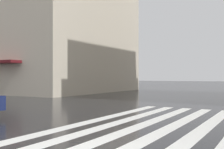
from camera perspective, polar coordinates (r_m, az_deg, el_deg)
The scene contains 1 object.
zebra_crossing at distance 8.88m, azimuth 13.86°, elevation -11.38°, with size 13.00×7.50×0.01m.
Camera 1 is at (-4.38, -3.51, 1.68)m, focal length 44.58 mm.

